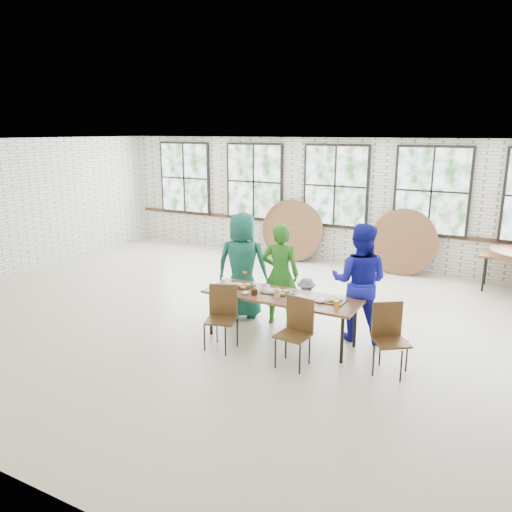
# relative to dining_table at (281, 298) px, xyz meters

# --- Properties ---
(room) EXTENTS (12.00, 12.00, 12.00)m
(room) POSITION_rel_dining_table_xyz_m (-0.89, 4.91, 1.14)
(room) COLOR beige
(room) RESTS_ON ground
(dining_table) EXTENTS (2.40, 0.81, 0.74)m
(dining_table) POSITION_rel_dining_table_xyz_m (0.00, 0.00, 0.00)
(dining_table) COLOR brown
(dining_table) RESTS_ON ground
(chair_near_left) EXTENTS (0.53, 0.52, 0.95)m
(chair_near_left) POSITION_rel_dining_table_xyz_m (-0.68, -0.60, -0.13)
(chair_near_left) COLOR #50351A
(chair_near_left) RESTS_ON ground
(chair_near_right) EXTENTS (0.46, 0.45, 0.95)m
(chair_near_right) POSITION_rel_dining_table_xyz_m (0.53, -0.61, -0.13)
(chair_near_right) COLOR #50351A
(chair_near_right) RESTS_ON ground
(chair_spare) EXTENTS (0.58, 0.57, 0.95)m
(chair_spare) POSITION_rel_dining_table_xyz_m (1.70, -0.22, -0.13)
(chair_spare) COLOR #50351A
(chair_spare) RESTS_ON ground
(adult_teal) EXTENTS (1.02, 0.81, 1.84)m
(adult_teal) POSITION_rel_dining_table_xyz_m (-1.04, 0.65, 0.23)
(adult_teal) COLOR #1A6655
(adult_teal) RESTS_ON ground
(adult_green) EXTENTS (0.71, 0.55, 1.71)m
(adult_green) POSITION_rel_dining_table_xyz_m (-0.32, 0.65, 0.16)
(adult_green) COLOR #256F1D
(adult_green) RESTS_ON ground
(toddler) EXTENTS (0.57, 0.35, 0.86)m
(toddler) POSITION_rel_dining_table_xyz_m (0.15, 0.65, -0.26)
(toddler) COLOR #121738
(toddler) RESTS_ON ground
(adult_blue) EXTENTS (0.96, 0.79, 1.83)m
(adult_blue) POSITION_rel_dining_table_xyz_m (1.01, 0.65, 0.23)
(adult_blue) COLOR #171BA6
(adult_blue) RESTS_ON ground
(tabletop_clutter) EXTENTS (1.97, 0.54, 0.11)m
(tabletop_clutter) POSITION_rel_dining_table_xyz_m (0.09, -0.03, 0.08)
(tabletop_clutter) COLOR black
(tabletop_clutter) RESTS_ON dining_table
(round_tops_leaning) EXTENTS (4.34, 0.49, 1.48)m
(round_tops_leaning) POSITION_rel_dining_table_xyz_m (-1.00, 4.69, 0.05)
(round_tops_leaning) COLOR brown
(round_tops_leaning) RESTS_ON ground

